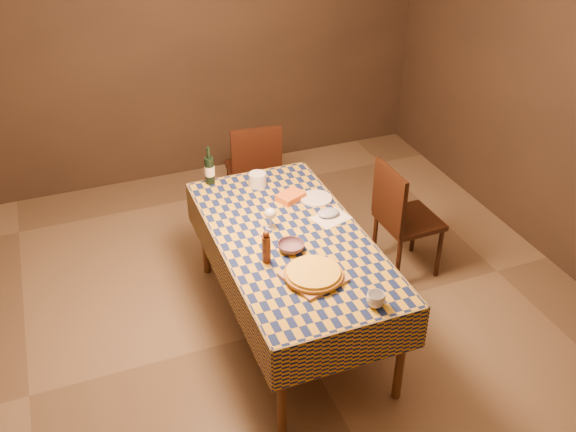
{
  "coord_description": "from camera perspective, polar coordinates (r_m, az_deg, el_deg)",
  "views": [
    {
      "loc": [
        -1.25,
        -3.16,
        3.12
      ],
      "look_at": [
        0.0,
        0.05,
        0.9
      ],
      "focal_mm": 40.0,
      "sensor_mm": 36.0,
      "label": 1
    }
  ],
  "objects": [
    {
      "name": "room",
      "position": [
        3.83,
        0.27,
        5.29
      ],
      "size": [
        5.0,
        5.1,
        2.7
      ],
      "color": "brown",
      "rests_on": "ground"
    },
    {
      "name": "flour_patch",
      "position": [
        4.32,
        3.85,
        -0.17
      ],
      "size": [
        0.27,
        0.24,
        0.0
      ],
      "primitive_type": "cube",
      "rotation": [
        0.0,
        0.0,
        0.3
      ],
      "color": "silver",
      "rests_on": "dining_table"
    },
    {
      "name": "bowl",
      "position": [
        3.99,
        0.28,
        -2.76
      ],
      "size": [
        0.19,
        0.19,
        0.05
      ],
      "primitive_type": "imported",
      "rotation": [
        0.0,
        0.0,
        -0.12
      ],
      "color": "#5B404D",
      "rests_on": "dining_table"
    },
    {
      "name": "flour_bag",
      "position": [
        4.33,
        3.6,
        0.29
      ],
      "size": [
        0.16,
        0.13,
        0.04
      ],
      "primitive_type": "ellipsoid",
      "rotation": [
        0.0,
        0.0,
        0.12
      ],
      "color": "#97A9C2",
      "rests_on": "dining_table"
    },
    {
      "name": "wine_glass",
      "position": [
        4.15,
        -1.59,
        0.16
      ],
      "size": [
        0.08,
        0.08,
        0.15
      ],
      "color": "white",
      "rests_on": "dining_table"
    },
    {
      "name": "cutting_board",
      "position": [
        3.78,
        2.26,
        -5.44
      ],
      "size": [
        0.38,
        0.38,
        0.02
      ],
      "primitive_type": "cube",
      "rotation": [
        0.0,
        0.0,
        0.29
      ],
      "color": "#AA7750",
      "rests_on": "dining_table"
    },
    {
      "name": "dining_table",
      "position": [
        4.17,
        0.25,
        -2.73
      ],
      "size": [
        0.94,
        1.84,
        0.77
      ],
      "color": "brown",
      "rests_on": "ground"
    },
    {
      "name": "wine_bottle",
      "position": [
        4.7,
        -6.98,
        4.09
      ],
      "size": [
        0.09,
        0.09,
        0.29
      ],
      "color": "black",
      "rests_on": "dining_table"
    },
    {
      "name": "deli_tub",
      "position": [
        4.66,
        -2.71,
        3.25
      ],
      "size": [
        0.13,
        0.13,
        0.1
      ],
      "primitive_type": "cylinder",
      "rotation": [
        0.0,
        0.0,
        -0.08
      ],
      "color": "silver",
      "rests_on": "dining_table"
    },
    {
      "name": "white_plate",
      "position": [
        4.52,
        2.53,
        1.57
      ],
      "size": [
        0.26,
        0.26,
        0.01
      ],
      "primitive_type": "cylinder",
      "rotation": [
        0.0,
        0.0,
        -0.19
      ],
      "color": "silver",
      "rests_on": "dining_table"
    },
    {
      "name": "pepper_mill",
      "position": [
        3.85,
        -1.94,
        -2.83
      ],
      "size": [
        0.07,
        0.07,
        0.22
      ],
      "color": "#492111",
      "rests_on": "dining_table"
    },
    {
      "name": "chair_far",
      "position": [
        5.46,
        -3.01,
        4.38
      ],
      "size": [
        0.47,
        0.47,
        0.93
      ],
      "color": "black",
      "rests_on": "ground"
    },
    {
      "name": "pizza",
      "position": [
        3.76,
        2.27,
        -5.12
      ],
      "size": [
        0.46,
        0.46,
        0.04
      ],
      "color": "#8E5C17",
      "rests_on": "cutting_board"
    },
    {
      "name": "chair_right",
      "position": [
        4.88,
        9.98,
        0.12
      ],
      "size": [
        0.44,
        0.43,
        0.93
      ],
      "color": "black",
      "rests_on": "ground"
    },
    {
      "name": "takeout_container",
      "position": [
        4.5,
        0.22,
        1.74
      ],
      "size": [
        0.22,
        0.2,
        0.05
      ],
      "primitive_type": "cube",
      "rotation": [
        0.0,
        0.0,
        0.43
      ],
      "color": "#D05F1B",
      "rests_on": "dining_table"
    },
    {
      "name": "tumbler",
      "position": [
        3.6,
        7.81,
        -7.38
      ],
      "size": [
        0.13,
        0.13,
        0.08
      ],
      "primitive_type": "imported",
      "rotation": [
        0.0,
        0.0,
        0.27
      ],
      "color": "silver",
      "rests_on": "dining_table"
    }
  ]
}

